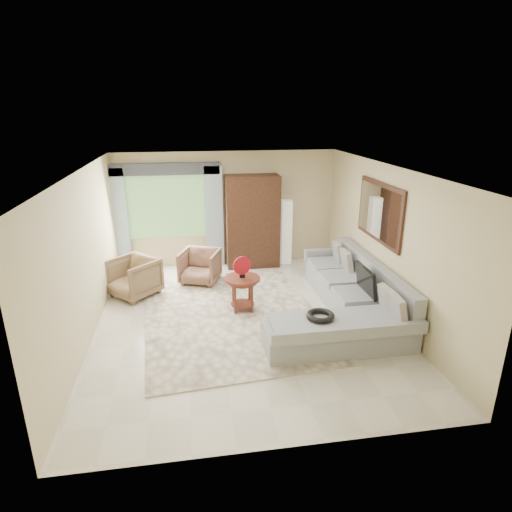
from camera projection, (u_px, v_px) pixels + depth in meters
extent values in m
plane|color=silver|center=(245.00, 320.00, 7.44)|extent=(6.00, 6.00, 0.00)
cube|color=beige|center=(231.00, 315.00, 7.60)|extent=(3.32, 4.24, 0.02)
cube|color=#A1A5A9|center=(345.00, 291.00, 8.14)|extent=(0.90, 2.40, 0.40)
cube|color=#A1A5A9|center=(339.00, 335.00, 6.54)|extent=(2.30, 0.80, 0.40)
cube|color=#A1A5A9|center=(374.00, 275.00, 7.67)|extent=(0.20, 3.20, 0.50)
cube|color=#A1A5A9|center=(325.00, 254.00, 9.23)|extent=(0.90, 0.16, 0.22)
cube|color=#A1A5A9|center=(351.00, 333.00, 6.03)|extent=(2.30, 0.10, 0.18)
cube|color=black|center=(366.00, 280.00, 7.28)|extent=(0.14, 0.74, 0.48)
torus|color=black|center=(320.00, 316.00, 6.41)|extent=(0.43, 0.43, 0.09)
cylinder|color=#431D11|center=(242.00, 279.00, 7.60)|extent=(0.64, 0.64, 0.04)
cylinder|color=#431D11|center=(242.00, 296.00, 7.71)|extent=(0.42, 0.42, 0.58)
cylinder|color=#A1101A|center=(242.00, 265.00, 7.52)|extent=(0.33, 0.11, 0.34)
imported|color=brown|center=(133.00, 277.00, 8.30)|extent=(1.17, 1.17, 0.76)
imported|color=brown|center=(200.00, 266.00, 8.96)|extent=(0.97, 0.99, 0.70)
imported|color=#999999|center=(119.00, 264.00, 9.38)|extent=(0.47, 0.42, 0.50)
cube|color=black|center=(252.00, 222.00, 9.71)|extent=(1.20, 0.55, 2.10)
cube|color=silver|center=(286.00, 232.00, 9.99)|extent=(0.24, 0.24, 1.50)
cube|color=#669E59|center=(167.00, 207.00, 9.54)|extent=(1.80, 0.04, 1.40)
cube|color=#9EB7CC|center=(119.00, 221.00, 9.38)|extent=(0.40, 0.08, 2.30)
cube|color=#9EB7CC|center=(214.00, 217.00, 9.70)|extent=(0.40, 0.08, 2.30)
cube|color=#1E232D|center=(164.00, 169.00, 9.20)|extent=(2.40, 0.12, 0.26)
cube|color=black|center=(380.00, 212.00, 7.56)|extent=(0.04, 1.70, 1.05)
cube|color=white|center=(378.00, 212.00, 7.56)|extent=(0.02, 1.54, 0.90)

